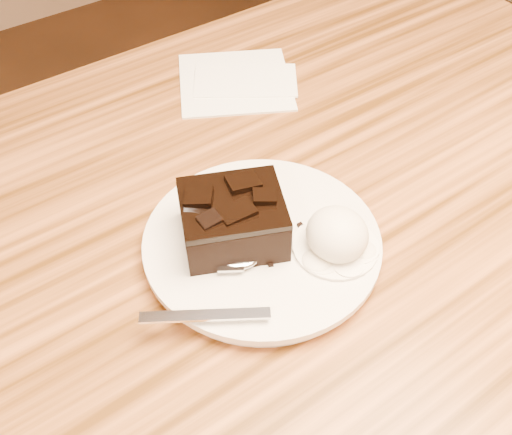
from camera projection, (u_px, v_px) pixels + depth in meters
dining_table at (267, 405)px, 0.89m from camera, size 1.20×0.80×0.75m
plate at (262, 245)px, 0.60m from camera, size 0.23×0.23×0.02m
brownie at (233, 222)px, 0.57m from camera, size 0.12×0.11×0.04m
ice_cream_scoop at (337, 234)px, 0.57m from camera, size 0.06×0.06×0.05m
melt_puddle at (335, 247)px, 0.58m from camera, size 0.08×0.08×0.00m
spoon at (237, 259)px, 0.57m from camera, size 0.16×0.12×0.01m
napkin at (235, 81)px, 0.80m from camera, size 0.20×0.20×0.01m
crumb_a at (332, 227)px, 0.60m from camera, size 0.01×0.01×0.00m
crumb_b at (271, 264)px, 0.57m from camera, size 0.01×0.01×0.00m
crumb_c at (349, 238)px, 0.59m from camera, size 0.01×0.01×0.00m
crumb_d at (300, 225)px, 0.60m from camera, size 0.01×0.01×0.00m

